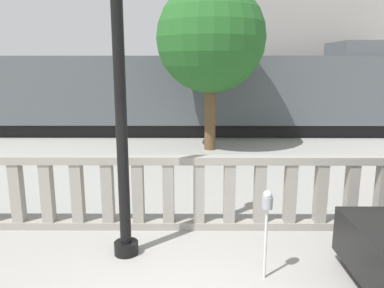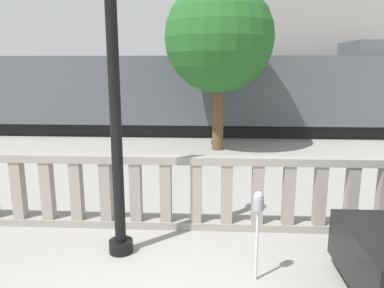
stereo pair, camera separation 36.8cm
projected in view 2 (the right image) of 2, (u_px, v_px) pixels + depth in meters
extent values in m
cube|color=gray|center=(181.00, 224.00, 6.96)|extent=(15.94, 0.24, 0.14)
cube|color=gray|center=(181.00, 160.00, 6.70)|extent=(15.94, 0.24, 0.14)
cube|color=gray|center=(19.00, 190.00, 7.00)|extent=(0.20, 0.20, 1.10)
cube|color=gray|center=(48.00, 190.00, 6.97)|extent=(0.20, 0.20, 1.10)
cube|color=gray|center=(77.00, 191.00, 6.94)|extent=(0.20, 0.20, 1.10)
cube|color=gray|center=(106.00, 191.00, 6.91)|extent=(0.20, 0.20, 1.10)
cube|color=gray|center=(136.00, 192.00, 6.88)|extent=(0.20, 0.20, 1.10)
cube|color=gray|center=(166.00, 192.00, 6.85)|extent=(0.20, 0.20, 1.10)
cube|color=gray|center=(196.00, 193.00, 6.82)|extent=(0.20, 0.20, 1.10)
cube|color=gray|center=(227.00, 194.00, 6.79)|extent=(0.20, 0.20, 1.10)
cube|color=gray|center=(257.00, 194.00, 6.76)|extent=(0.20, 0.20, 1.10)
cube|color=gray|center=(289.00, 195.00, 6.73)|extent=(0.20, 0.20, 1.10)
cube|color=gray|center=(320.00, 195.00, 6.70)|extent=(0.20, 0.20, 1.10)
cube|color=gray|center=(351.00, 196.00, 6.67)|extent=(0.20, 0.20, 1.10)
cube|color=gray|center=(383.00, 196.00, 6.64)|extent=(0.20, 0.20, 1.10)
cylinder|color=black|center=(121.00, 246.00, 6.07)|extent=(0.38, 0.38, 0.20)
cylinder|color=black|center=(114.00, 91.00, 5.54)|extent=(0.17, 0.17, 4.81)
cylinder|color=silver|center=(257.00, 245.00, 5.20)|extent=(0.04, 0.04, 1.05)
cylinder|color=gray|center=(258.00, 204.00, 5.07)|extent=(0.15, 0.15, 0.17)
sphere|color=#B2B7BC|center=(259.00, 196.00, 5.05)|extent=(0.13, 0.13, 0.13)
cylinder|color=black|center=(382.00, 245.00, 5.56)|extent=(0.70, 0.18, 0.70)
cube|color=black|center=(164.00, 126.00, 16.69)|extent=(21.10, 2.33, 0.55)
cube|color=#4C5156|center=(163.00, 89.00, 16.34)|extent=(21.53, 2.92, 2.77)
cube|color=#4C5156|center=(384.00, 49.00, 15.50)|extent=(3.00, 2.62, 0.60)
cylinder|color=brown|center=(218.00, 115.00, 13.15)|extent=(0.39, 0.39, 2.47)
sphere|color=#235B23|center=(219.00, 38.00, 12.60)|extent=(3.72, 3.72, 3.72)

